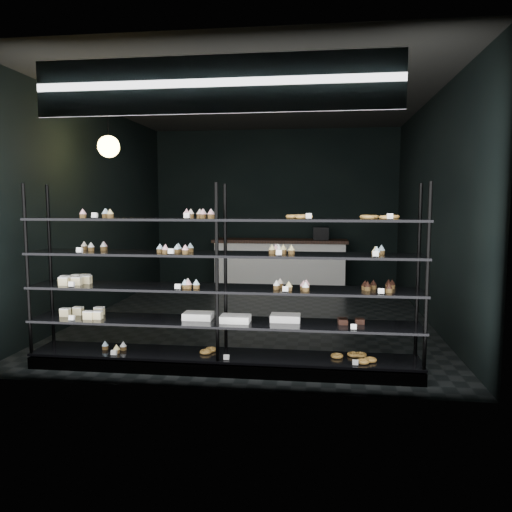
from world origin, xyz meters
The scene contains 5 objects.
room centered at (0.00, 0.00, 1.60)m, with size 5.01×6.01×3.20m.
display_shelf centered at (-0.05, -2.45, 0.63)m, with size 4.00×0.50×1.91m.
signage centered at (0.00, -2.93, 2.75)m, with size 3.30×0.05×0.50m.
pendant_lamp centered at (-1.84, -0.98, 2.45)m, with size 0.28×0.28×0.87m.
service_counter centered at (0.17, 2.50, 0.50)m, with size 2.65×0.65×1.23m.
Camera 1 is at (0.95, -7.36, 1.73)m, focal length 35.00 mm.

